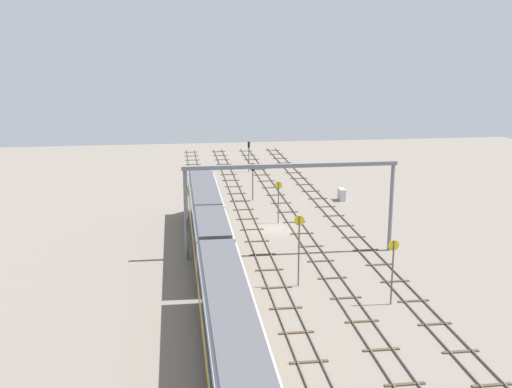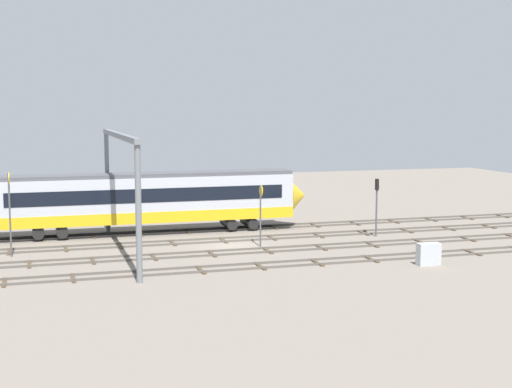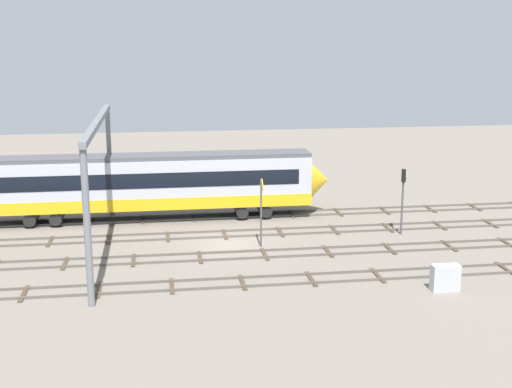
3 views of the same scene
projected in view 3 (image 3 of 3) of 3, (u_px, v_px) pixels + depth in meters
ground_plane at (228, 245)px, 45.25m from camera, size 114.00×114.00×0.00m
track_near_foreground at (242, 282)px, 38.21m from camera, size 98.00×2.40×0.16m
track_second_near at (233, 255)px, 42.89m from camera, size 98.00×2.40×0.16m
track_middle at (225, 234)px, 47.58m from camera, size 98.00×2.40×0.16m
track_with_train at (218, 216)px, 52.26m from camera, size 98.00×2.40×0.16m
overhead_gantry at (99, 152)px, 42.59m from camera, size 0.40×19.34×8.47m
speed_sign_near_foreground at (261, 204)px, 44.25m from camera, size 0.14×0.80×4.56m
signal_light_trackside_approach at (403, 192)px, 47.08m from camera, size 0.31×0.32×4.62m
relay_cabinet at (445, 278)px, 36.96m from camera, size 1.54×0.66×1.46m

